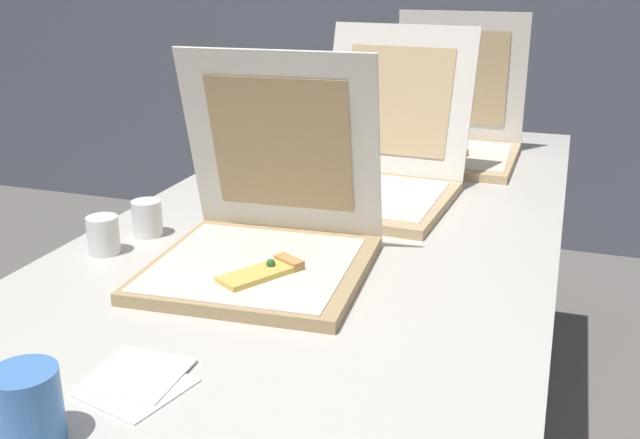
{
  "coord_description": "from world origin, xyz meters",
  "views": [
    {
      "loc": [
        0.45,
        -0.85,
        1.27
      ],
      "look_at": [
        0.02,
        0.42,
        0.8
      ],
      "focal_mm": 41.29,
      "sensor_mm": 36.0,
      "label": 1
    }
  ],
  "objects_px": {
    "pizza_box_middle": "(372,175)",
    "pizza_box_back": "(450,138)",
    "table": "(335,242)",
    "napkin_pile": "(137,381)",
    "pizza_box_front": "(264,239)",
    "cup_white_near_left": "(103,235)",
    "cup_white_near_center": "(147,218)",
    "cup_printed_front": "(28,407)"
  },
  "relations": [
    {
      "from": "cup_white_near_left",
      "to": "cup_white_near_center",
      "type": "xyz_separation_m",
      "value": [
        0.03,
        0.11,
        0.0
      ]
    },
    {
      "from": "pizza_box_front",
      "to": "napkin_pile",
      "type": "bearing_deg",
      "value": -94.87
    },
    {
      "from": "pizza_box_middle",
      "to": "cup_white_near_left",
      "type": "distance_m",
      "value": 0.65
    },
    {
      "from": "table",
      "to": "napkin_pile",
      "type": "xyz_separation_m",
      "value": [
        -0.05,
        -0.7,
        0.05
      ]
    },
    {
      "from": "cup_white_near_left",
      "to": "cup_printed_front",
      "type": "relative_size",
      "value": 0.79
    },
    {
      "from": "cup_white_near_left",
      "to": "napkin_pile",
      "type": "xyz_separation_m",
      "value": [
        0.31,
        -0.38,
        -0.03
      ]
    },
    {
      "from": "pizza_box_back",
      "to": "cup_white_near_center",
      "type": "distance_m",
      "value": 0.96
    },
    {
      "from": "table",
      "to": "pizza_box_back",
      "type": "xyz_separation_m",
      "value": [
        0.14,
        0.63,
        0.1
      ]
    },
    {
      "from": "cup_white_near_center",
      "to": "napkin_pile",
      "type": "xyz_separation_m",
      "value": [
        0.28,
        -0.5,
        -0.03
      ]
    },
    {
      "from": "pizza_box_back",
      "to": "napkin_pile",
      "type": "relative_size",
      "value": 2.5
    },
    {
      "from": "table",
      "to": "pizza_box_back",
      "type": "bearing_deg",
      "value": 77.43
    },
    {
      "from": "cup_printed_front",
      "to": "cup_white_near_center",
      "type": "bearing_deg",
      "value": 110.15
    },
    {
      "from": "cup_white_near_center",
      "to": "cup_printed_front",
      "type": "xyz_separation_m",
      "value": [
        0.24,
        -0.65,
        0.01
      ]
    },
    {
      "from": "pizza_box_middle",
      "to": "cup_printed_front",
      "type": "distance_m",
      "value": 1.05
    },
    {
      "from": "table",
      "to": "pizza_box_middle",
      "type": "xyz_separation_m",
      "value": [
        0.03,
        0.2,
        0.1
      ]
    },
    {
      "from": "table",
      "to": "cup_white_near_center",
      "type": "height_order",
      "value": "cup_white_near_center"
    },
    {
      "from": "pizza_box_front",
      "to": "cup_white_near_center",
      "type": "height_order",
      "value": "pizza_box_front"
    },
    {
      "from": "pizza_box_front",
      "to": "cup_white_near_center",
      "type": "xyz_separation_m",
      "value": [
        -0.29,
        0.08,
        -0.02
      ]
    },
    {
      "from": "cup_white_near_left",
      "to": "cup_white_near_center",
      "type": "height_order",
      "value": "same"
    },
    {
      "from": "pizza_box_front",
      "to": "cup_white_near_left",
      "type": "height_order",
      "value": "pizza_box_front"
    },
    {
      "from": "cup_white_near_center",
      "to": "cup_printed_front",
      "type": "relative_size",
      "value": 0.79
    },
    {
      "from": "pizza_box_back",
      "to": "cup_white_near_left",
      "type": "xyz_separation_m",
      "value": [
        -0.51,
        -0.94,
        -0.02
      ]
    },
    {
      "from": "pizza_box_middle",
      "to": "pizza_box_back",
      "type": "distance_m",
      "value": 0.45
    },
    {
      "from": "table",
      "to": "napkin_pile",
      "type": "distance_m",
      "value": 0.7
    },
    {
      "from": "pizza_box_front",
      "to": "pizza_box_middle",
      "type": "distance_m",
      "value": 0.49
    },
    {
      "from": "table",
      "to": "pizza_box_middle",
      "type": "height_order",
      "value": "pizza_box_middle"
    },
    {
      "from": "pizza_box_front",
      "to": "pizza_box_middle",
      "type": "bearing_deg",
      "value": 77.57
    },
    {
      "from": "pizza_box_front",
      "to": "napkin_pile",
      "type": "height_order",
      "value": "pizza_box_front"
    },
    {
      "from": "pizza_box_front",
      "to": "pizza_box_back",
      "type": "bearing_deg",
      "value": 74.83
    },
    {
      "from": "table",
      "to": "cup_white_near_left",
      "type": "xyz_separation_m",
      "value": [
        -0.37,
        -0.31,
        0.08
      ]
    },
    {
      "from": "pizza_box_front",
      "to": "cup_white_near_left",
      "type": "distance_m",
      "value": 0.32
    },
    {
      "from": "cup_printed_front",
      "to": "cup_white_near_left",
      "type": "bearing_deg",
      "value": 116.38
    },
    {
      "from": "pizza_box_middle",
      "to": "napkin_pile",
      "type": "bearing_deg",
      "value": -91.65
    },
    {
      "from": "table",
      "to": "cup_white_near_left",
      "type": "relative_size",
      "value": 28.45
    },
    {
      "from": "pizza_box_middle",
      "to": "pizza_box_back",
      "type": "xyz_separation_m",
      "value": [
        0.11,
        0.43,
        0.0
      ]
    },
    {
      "from": "napkin_pile",
      "to": "pizza_box_front",
      "type": "bearing_deg",
      "value": 88.81
    },
    {
      "from": "pizza_box_middle",
      "to": "cup_white_near_left",
      "type": "xyz_separation_m",
      "value": [
        -0.39,
        -0.51,
        -0.02
      ]
    },
    {
      "from": "pizza_box_front",
      "to": "cup_printed_front",
      "type": "xyz_separation_m",
      "value": [
        -0.06,
        -0.57,
        -0.01
      ]
    },
    {
      "from": "cup_printed_front",
      "to": "napkin_pile",
      "type": "height_order",
      "value": "cup_printed_front"
    },
    {
      "from": "table",
      "to": "cup_white_near_center",
      "type": "relative_size",
      "value": 28.45
    },
    {
      "from": "cup_white_near_left",
      "to": "cup_white_near_center",
      "type": "distance_m",
      "value": 0.12
    },
    {
      "from": "cup_white_near_left",
      "to": "pizza_box_back",
      "type": "bearing_deg",
      "value": 61.82
    }
  ]
}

